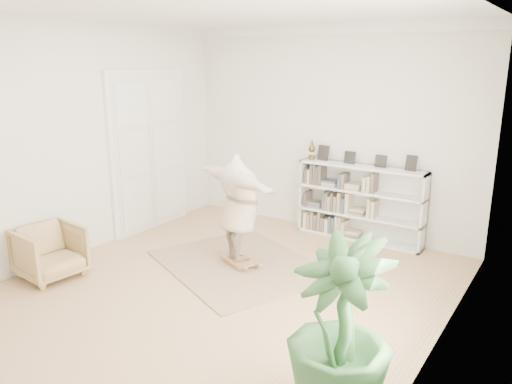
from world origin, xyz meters
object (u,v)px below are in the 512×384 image
Objects in this scene: armchair at (50,252)px; person at (239,205)px; houseplant at (340,329)px; rocker_board at (239,261)px; bookshelf at (360,204)px.

armchair is 0.41× the size of person.
armchair is 0.51× the size of houseplant.
armchair is 1.27× the size of rocker_board.
rocker_board is (2.00, 1.83, -0.30)m from armchair.
bookshelf is 2.68× the size of armchair.
armchair is 4.63m from houseplant.
houseplant is at bearing -69.89° from bookshelf.
houseplant is (4.60, -0.33, 0.44)m from armchair.
person is 3.38m from houseplant.
bookshelf is at bearing -32.18° from armchair.
rocker_board is at bearing -41.93° from armchair.
houseplant is at bearing 163.90° from person.
houseplant is at bearing -16.10° from rocker_board.
armchair is at bearing 66.02° from person.
person reaches higher than rocker_board.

